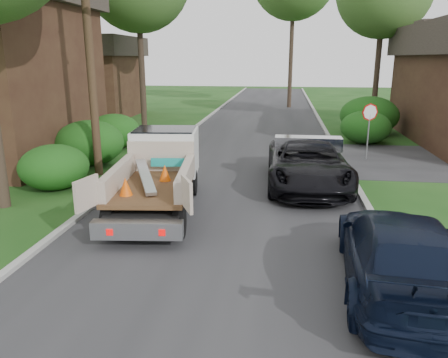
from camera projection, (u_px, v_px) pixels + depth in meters
name	position (u px, v px, depth m)	size (l,w,h in m)	color
ground	(222.00, 230.00, 11.42)	(120.00, 120.00, 0.00)	#153E11
road	(251.00, 152.00, 20.97)	(8.00, 90.00, 0.02)	#28282B
curb_left	(168.00, 148.00, 21.48)	(0.20, 90.00, 0.12)	#9E9E99
curb_right	(338.00, 153.00, 20.42)	(0.20, 90.00, 0.12)	#9E9E99
stop_sign	(369.00, 120.00, 18.87)	(0.71, 0.32, 2.48)	slate
utility_pole	(88.00, 34.00, 15.50)	(2.42, 1.25, 10.00)	#382619
house_left_far	(87.00, 76.00, 33.35)	(7.56, 7.56, 6.00)	#382017
hedge_left_a	(54.00, 167.00, 14.88)	(2.34, 2.34, 1.53)	#104811
hedge_left_b	(89.00, 143.00, 18.21)	(2.86, 2.86, 1.87)	#104811
hedge_left_c	(114.00, 131.00, 21.62)	(2.60, 2.60, 1.70)	#104811
hedge_right_a	(366.00, 127.00, 22.86)	(2.60, 2.60, 1.70)	#104811
hedge_right_b	(369.00, 115.00, 25.56)	(3.38, 3.38, 2.21)	#104811
flatbed_truck	(161.00, 166.00, 13.34)	(2.97, 5.90, 2.15)	black
black_pickup	(308.00, 163.00, 15.19)	(2.72, 5.90, 1.64)	black
navy_suv	(400.00, 253.00, 8.34)	(2.13, 5.25, 1.52)	black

